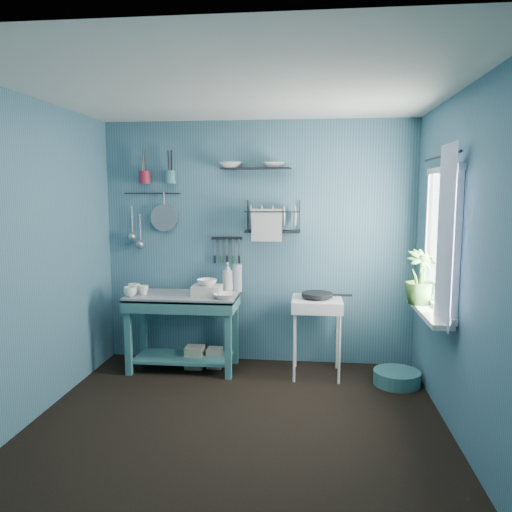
# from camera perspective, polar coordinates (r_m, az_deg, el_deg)

# --- Properties ---
(floor) EXTENTS (3.20, 3.20, 0.00)m
(floor) POSITION_cam_1_polar(r_m,az_deg,el_deg) (4.06, -2.11, -18.60)
(floor) COLOR black
(floor) RESTS_ON ground
(ceiling) EXTENTS (3.20, 3.20, 0.00)m
(ceiling) POSITION_cam_1_polar(r_m,az_deg,el_deg) (3.73, -2.30, 18.50)
(ceiling) COLOR silver
(ceiling) RESTS_ON ground
(wall_back) EXTENTS (3.20, 0.00, 3.20)m
(wall_back) POSITION_cam_1_polar(r_m,az_deg,el_deg) (5.17, 0.23, 1.46)
(wall_back) COLOR #3A6578
(wall_back) RESTS_ON ground
(wall_front) EXTENTS (3.20, 0.00, 3.20)m
(wall_front) POSITION_cam_1_polar(r_m,az_deg,el_deg) (2.25, -7.84, -6.27)
(wall_front) COLOR #3A6578
(wall_front) RESTS_ON ground
(wall_left) EXTENTS (0.00, 3.00, 3.00)m
(wall_left) POSITION_cam_1_polar(r_m,az_deg,el_deg) (4.23, -24.15, -0.47)
(wall_left) COLOR #3A6578
(wall_left) RESTS_ON ground
(wall_right) EXTENTS (0.00, 3.00, 3.00)m
(wall_right) POSITION_cam_1_polar(r_m,az_deg,el_deg) (3.81, 22.37, -1.18)
(wall_right) COLOR #3A6578
(wall_right) RESTS_ON ground
(work_counter) EXTENTS (1.12, 0.62, 0.77)m
(work_counter) POSITION_cam_1_polar(r_m,az_deg,el_deg) (5.11, -8.29, -8.58)
(work_counter) COLOR #356F70
(work_counter) RESTS_ON floor
(mug_left) EXTENTS (0.12, 0.12, 0.10)m
(mug_left) POSITION_cam_1_polar(r_m,az_deg,el_deg) (5.00, -14.18, -3.98)
(mug_left) COLOR white
(mug_left) RESTS_ON work_counter
(mug_mid) EXTENTS (0.14, 0.14, 0.09)m
(mug_mid) POSITION_cam_1_polar(r_m,az_deg,el_deg) (5.06, -12.73, -3.83)
(mug_mid) COLOR white
(mug_mid) RESTS_ON work_counter
(mug_right) EXTENTS (0.17, 0.17, 0.10)m
(mug_right) POSITION_cam_1_polar(r_m,az_deg,el_deg) (5.16, -13.78, -3.63)
(mug_right) COLOR white
(mug_right) RESTS_ON work_counter
(wash_tub) EXTENTS (0.28, 0.22, 0.10)m
(wash_tub) POSITION_cam_1_polar(r_m,az_deg,el_deg) (4.93, -5.62, -3.93)
(wash_tub) COLOR beige
(wash_tub) RESTS_ON work_counter
(tub_bowl) EXTENTS (0.20, 0.19, 0.06)m
(tub_bowl) POSITION_cam_1_polar(r_m,az_deg,el_deg) (4.92, -5.64, -3.01)
(tub_bowl) COLOR white
(tub_bowl) RESTS_ON wash_tub
(soap_bottle) EXTENTS (0.11, 0.12, 0.30)m
(soap_bottle) POSITION_cam_1_polar(r_m,az_deg,el_deg) (5.10, -3.26, -2.41)
(soap_bottle) COLOR beige
(soap_bottle) RESTS_ON work_counter
(water_bottle) EXTENTS (0.09, 0.09, 0.28)m
(water_bottle) POSITION_cam_1_polar(r_m,az_deg,el_deg) (5.10, -2.11, -2.50)
(water_bottle) COLOR #B3BFC8
(water_bottle) RESTS_ON work_counter
(counter_bowl) EXTENTS (0.22, 0.22, 0.05)m
(counter_bowl) POSITION_cam_1_polar(r_m,az_deg,el_deg) (4.78, -3.58, -4.57)
(counter_bowl) COLOR white
(counter_bowl) RESTS_ON work_counter
(hotplate_stand) EXTENTS (0.52, 0.52, 0.76)m
(hotplate_stand) POSITION_cam_1_polar(r_m,az_deg,el_deg) (4.93, 6.92, -9.17)
(hotplate_stand) COLOR white
(hotplate_stand) RESTS_ON floor
(frying_pan) EXTENTS (0.30, 0.30, 0.03)m
(frying_pan) POSITION_cam_1_polar(r_m,az_deg,el_deg) (4.83, 7.00, -4.39)
(frying_pan) COLOR black
(frying_pan) RESTS_ON hotplate_stand
(knife_strip) EXTENTS (0.32, 0.04, 0.03)m
(knife_strip) POSITION_cam_1_polar(r_m,az_deg,el_deg) (5.18, -3.35, 2.04)
(knife_strip) COLOR black
(knife_strip) RESTS_ON wall_back
(dish_rack) EXTENTS (0.58, 0.31, 0.32)m
(dish_rack) POSITION_cam_1_polar(r_m,az_deg,el_deg) (5.01, 1.93, 4.55)
(dish_rack) COLOR black
(dish_rack) RESTS_ON wall_back
(upper_shelf) EXTENTS (0.71, 0.25, 0.01)m
(upper_shelf) POSITION_cam_1_polar(r_m,az_deg,el_deg) (5.05, -0.02, 9.97)
(upper_shelf) COLOR black
(upper_shelf) RESTS_ON wall_back
(shelf_bowl_left) EXTENTS (0.25, 0.25, 0.06)m
(shelf_bowl_left) POSITION_cam_1_polar(r_m,az_deg,el_deg) (5.09, -2.93, 9.92)
(shelf_bowl_left) COLOR white
(shelf_bowl_left) RESTS_ON upper_shelf
(shelf_bowl_right) EXTENTS (0.23, 0.23, 0.05)m
(shelf_bowl_right) POSITION_cam_1_polar(r_m,az_deg,el_deg) (5.04, 2.04, 10.65)
(shelf_bowl_right) COLOR white
(shelf_bowl_right) RESTS_ON upper_shelf
(utensil_cup_magenta) EXTENTS (0.11, 0.11, 0.13)m
(utensil_cup_magenta) POSITION_cam_1_polar(r_m,az_deg,el_deg) (5.32, -12.60, 8.76)
(utensil_cup_magenta) COLOR maroon
(utensil_cup_magenta) RESTS_ON wall_back
(utensil_cup_teal) EXTENTS (0.11, 0.11, 0.13)m
(utensil_cup_teal) POSITION_cam_1_polar(r_m,az_deg,el_deg) (5.24, -9.80, 8.87)
(utensil_cup_teal) COLOR #3D7180
(utensil_cup_teal) RESTS_ON wall_back
(colander) EXTENTS (0.28, 0.03, 0.28)m
(colander) POSITION_cam_1_polar(r_m,az_deg,el_deg) (5.30, -10.48, 4.31)
(colander) COLOR #97999E
(colander) RESTS_ON wall_back
(ladle_outer) EXTENTS (0.01, 0.01, 0.30)m
(ladle_outer) POSITION_cam_1_polar(r_m,az_deg,el_deg) (5.42, -13.99, 4.00)
(ladle_outer) COLOR #97999E
(ladle_outer) RESTS_ON wall_back
(ladle_inner) EXTENTS (0.01, 0.01, 0.30)m
(ladle_inner) POSITION_cam_1_polar(r_m,az_deg,el_deg) (5.39, -13.10, 3.12)
(ladle_inner) COLOR #97999E
(ladle_inner) RESTS_ON wall_back
(hook_rail) EXTENTS (0.60, 0.01, 0.01)m
(hook_rail) POSITION_cam_1_polar(r_m,az_deg,el_deg) (5.35, -11.78, 7.03)
(hook_rail) COLOR black
(hook_rail) RESTS_ON wall_back
(window_glass) EXTENTS (0.00, 1.10, 1.10)m
(window_glass) POSITION_cam_1_polar(r_m,az_deg,el_deg) (4.22, 20.59, 1.73)
(window_glass) COLOR white
(window_glass) RESTS_ON wall_right
(windowsill) EXTENTS (0.16, 0.95, 0.04)m
(windowsill) POSITION_cam_1_polar(r_m,az_deg,el_deg) (4.29, 19.13, -6.12)
(windowsill) COLOR white
(windowsill) RESTS_ON wall_right
(curtain) EXTENTS (0.00, 1.35, 1.35)m
(curtain) POSITION_cam_1_polar(r_m,az_deg,el_deg) (3.91, 20.78, 2.05)
(curtain) COLOR silver
(curtain) RESTS_ON wall_right
(curtain_rod) EXTENTS (0.02, 1.05, 0.02)m
(curtain_rod) POSITION_cam_1_polar(r_m,az_deg,el_deg) (4.20, 20.39, 10.60)
(curtain_rod) COLOR black
(curtain_rod) RESTS_ON wall_right
(potted_plant) EXTENTS (0.34, 0.34, 0.46)m
(potted_plant) POSITION_cam_1_polar(r_m,az_deg,el_deg) (4.45, 18.22, -2.32)
(potted_plant) COLOR #386729
(potted_plant) RESTS_ON windowsill
(storage_tin_large) EXTENTS (0.18, 0.18, 0.22)m
(storage_tin_large) POSITION_cam_1_polar(r_m,az_deg,el_deg) (5.22, -7.01, -11.39)
(storage_tin_large) COLOR gray
(storage_tin_large) RESTS_ON floor
(storage_tin_small) EXTENTS (0.15, 0.15, 0.20)m
(storage_tin_small) POSITION_cam_1_polar(r_m,az_deg,el_deg) (5.21, -4.74, -11.51)
(storage_tin_small) COLOR gray
(storage_tin_small) RESTS_ON floor
(floor_basin) EXTENTS (0.43, 0.43, 0.13)m
(floor_basin) POSITION_cam_1_polar(r_m,az_deg,el_deg) (4.94, 15.80, -13.23)
(floor_basin) COLOR #3F797B
(floor_basin) RESTS_ON floor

